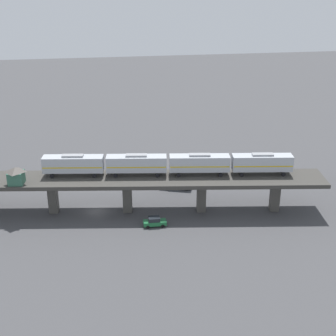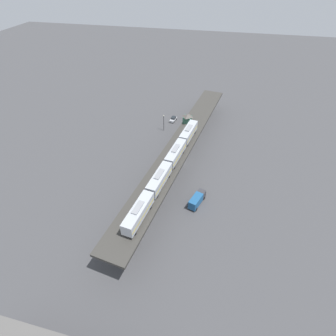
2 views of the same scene
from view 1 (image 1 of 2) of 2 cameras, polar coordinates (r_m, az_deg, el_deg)
name	(u,v)px [view 1 (image 1 of 2)]	position (r m, az deg, el deg)	size (l,w,h in m)	color
ground_plane	(96,211)	(97.16, -8.75, -5.25)	(400.00, 400.00, 0.00)	#424244
elevated_viaduct	(93,183)	(94.44, -9.08, -1.81)	(22.27, 92.21, 7.43)	#393733
subway_train	(168,163)	(93.41, 0.00, 0.59)	(10.33, 49.65, 4.45)	#ADB2BA
signal_hut	(16,175)	(94.32, -18.06, -0.83)	(3.67, 3.67, 3.40)	#33604C
street_car_green	(155,222)	(90.34, -1.64, -6.55)	(2.06, 4.46, 1.89)	#1E6638
delivery_truck	(177,181)	(105.75, 1.08, -1.56)	(4.47, 7.54, 3.20)	#333338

